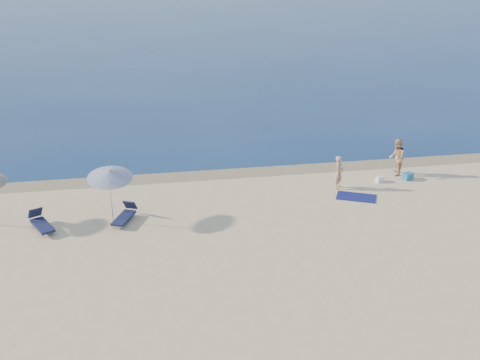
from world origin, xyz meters
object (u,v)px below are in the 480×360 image
object	(u,v)px
umbrella_near	(110,174)
blue_cooler	(408,176)
person_right	(397,157)
person_left	(339,172)

from	to	relation	value
umbrella_near	blue_cooler	bearing A→B (deg)	3.52
blue_cooler	umbrella_near	xyz separation A→B (m)	(-14.82, -2.25, 2.02)
blue_cooler	umbrella_near	world-z (taller)	umbrella_near
person_right	umbrella_near	size ratio (longest dim) A/B	0.75
person_left	person_right	distance (m)	3.72
person_left	blue_cooler	size ratio (longest dim) A/B	3.37
person_right	blue_cooler	size ratio (longest dim) A/B	3.88
person_left	umbrella_near	size ratio (longest dim) A/B	0.65
blue_cooler	person_left	bearing A→B (deg)	164.84
blue_cooler	umbrella_near	distance (m)	15.13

